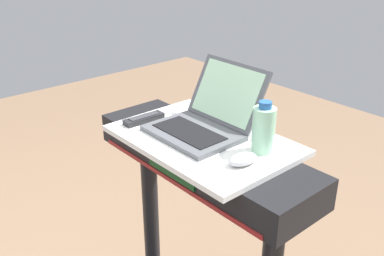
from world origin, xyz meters
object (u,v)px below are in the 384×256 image
object	(u,v)px
laptop	(204,119)
water_bottle	(264,129)
tv_remote	(144,119)
computer_mouse	(243,159)

from	to	relation	value
laptop	water_bottle	bearing A→B (deg)	6.78
laptop	tv_remote	world-z (taller)	laptop
water_bottle	tv_remote	distance (m)	0.48
laptop	computer_mouse	xyz separation A→B (m)	(0.26, -0.07, -0.03)
computer_mouse	tv_remote	distance (m)	0.47
water_bottle	tv_remote	size ratio (longest dim) A/B	1.07
computer_mouse	water_bottle	xyz separation A→B (m)	(-0.02, 0.11, 0.06)
computer_mouse	tv_remote	world-z (taller)	computer_mouse
computer_mouse	tv_remote	size ratio (longest dim) A/B	0.62
computer_mouse	laptop	bearing A→B (deg)	173.03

